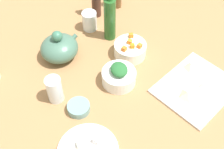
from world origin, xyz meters
The scene contains 20 objects.
tabletop centered at (0.00, 0.00, 1.50)cm, with size 190.00×190.00×3.00cm, color #A4764B.
cutting_board centered at (24.54, -25.05, 3.50)cm, with size 31.36×25.83×1.00cm, color silver.
bowl_greens centered at (2.37, -1.63, 6.06)cm, with size 14.27×14.27×6.11cm, color white.
bowl_carrots centered at (16.72, 7.23, 6.12)cm, with size 14.53×14.53×6.24cm, color white.
bowl_small_side centered at (-18.91, -2.39, 4.61)cm, with size 8.86×8.86×3.22cm, color #729F9C.
teapot centered at (-8.18, 26.51, 8.54)cm, with size 18.29×16.45×14.81cm.
bottle_0 centered at (17.34, 22.23, 14.39)cm, with size 5.51×5.51×26.84cm.
drinking_glass_0 centered at (-22.54, 8.02, 8.88)cm, with size 6.24×6.24×11.77cm, color white.
drinking_glass_1 centered at (13.78, 33.49, 7.70)cm, with size 7.15×7.15×9.40cm, color white.
carrot_cube_0 centered at (20.28, 10.74, 10.14)cm, with size 1.80×1.80×1.80cm, color orange.
carrot_cube_1 centered at (18.69, 3.44, 10.14)cm, with size 1.80×1.80×1.80cm, color orange.
carrot_cube_2 centered at (16.14, 5.39, 10.14)cm, with size 1.80×1.80×1.80cm, color orange.
carrot_cube_3 centered at (17.04, 8.13, 10.14)cm, with size 1.80×1.80×1.80cm, color orange.
carrot_cube_4 centered at (12.24, 6.39, 10.14)cm, with size 1.80×1.80×1.80cm, color orange.
chopped_greens_mound centered at (2.37, -1.63, 10.84)cm, with size 8.09×6.86×3.46cm, color #276631.
tofu_cube_1 centered at (-22.42, -18.02, 5.30)cm, with size 2.20×2.20×2.20cm, color silver.
tofu_cube_4 centered at (-27.77, -15.68, 5.30)cm, with size 2.20×2.20×2.20cm, color white.
dumpling_0 centered at (30.64, -16.38, 5.37)cm, with size 4.89×4.46×2.73cm, color beige.
dumpling_1 centered at (17.67, -25.51, 5.42)cm, with size 5.49×5.23×2.84cm, color beige.
dumpling_2 centered at (26.19, -27.15, 5.07)cm, with size 4.10×3.73×2.14cm, color beige.
Camera 1 is at (-49.13, -58.58, 99.22)cm, focal length 46.51 mm.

